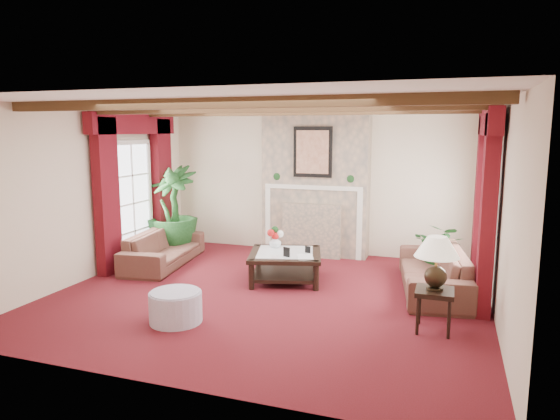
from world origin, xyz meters
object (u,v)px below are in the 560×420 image
at_px(potted_palm, 173,229).
at_px(ottoman, 176,307).
at_px(sofa_left, 164,243).
at_px(side_table, 434,310).
at_px(sofa_right, 433,263).
at_px(coffee_table, 285,266).

xyz_separation_m(potted_palm, ottoman, (1.84, -3.03, -0.28)).
distance_m(sofa_left, ottoman, 2.78).
bearing_deg(potted_palm, side_table, -25.29).
bearing_deg(ottoman, side_table, 13.69).
height_order(potted_palm, ottoman, potted_palm).
height_order(side_table, ottoman, side_table).
bearing_deg(sofa_left, sofa_right, -97.72).
relative_size(sofa_right, side_table, 4.40).
height_order(sofa_left, side_table, sofa_left).
distance_m(sofa_right, coffee_table, 2.23).
height_order(sofa_right, coffee_table, sofa_right).
relative_size(sofa_right, ottoman, 3.44).
relative_size(sofa_right, coffee_table, 2.03).
relative_size(potted_palm, coffee_table, 1.59).
distance_m(side_table, ottoman, 3.11).
xyz_separation_m(sofa_left, potted_palm, (-0.25, 0.75, 0.08)).
bearing_deg(ottoman, coffee_table, 70.48).
bearing_deg(side_table, sofa_right, 92.48).
bearing_deg(potted_palm, sofa_left, -71.25).
height_order(sofa_right, ottoman, sofa_right).
bearing_deg(potted_palm, sofa_right, -8.92).
distance_m(sofa_left, potted_palm, 0.79).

